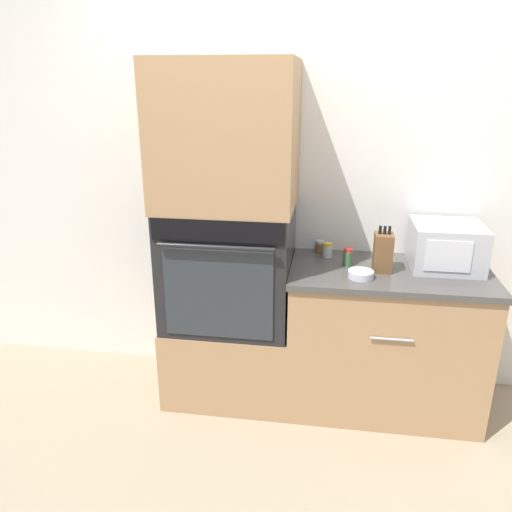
{
  "coord_description": "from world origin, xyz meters",
  "views": [
    {
      "loc": [
        0.2,
        -2.39,
        1.88
      ],
      "look_at": [
        -0.2,
        0.21,
        0.95
      ],
      "focal_mm": 35.0,
      "sensor_mm": 36.0,
      "label": 1
    }
  ],
  "objects_px": {
    "condiment_jar_near": "(327,250)",
    "wall_oven": "(229,265)",
    "knife_block": "(383,252)",
    "condiment_jar_mid": "(348,257)",
    "microwave": "(446,246)",
    "condiment_jar_far": "(320,247)",
    "bowl": "(361,274)"
  },
  "relations": [
    {
      "from": "microwave",
      "to": "condiment_jar_mid",
      "type": "bearing_deg",
      "value": -174.14
    },
    {
      "from": "wall_oven",
      "to": "condiment_jar_far",
      "type": "height_order",
      "value": "wall_oven"
    },
    {
      "from": "microwave",
      "to": "bowl",
      "type": "distance_m",
      "value": 0.54
    },
    {
      "from": "knife_block",
      "to": "condiment_jar_far",
      "type": "height_order",
      "value": "knife_block"
    },
    {
      "from": "condiment_jar_near",
      "to": "condiment_jar_mid",
      "type": "height_order",
      "value": "condiment_jar_mid"
    },
    {
      "from": "condiment_jar_near",
      "to": "condiment_jar_far",
      "type": "bearing_deg",
      "value": 119.78
    },
    {
      "from": "condiment_jar_near",
      "to": "wall_oven",
      "type": "bearing_deg",
      "value": -163.97
    },
    {
      "from": "wall_oven",
      "to": "condiment_jar_mid",
      "type": "height_order",
      "value": "wall_oven"
    },
    {
      "from": "wall_oven",
      "to": "microwave",
      "type": "distance_m",
      "value": 1.24
    },
    {
      "from": "condiment_jar_near",
      "to": "condiment_jar_mid",
      "type": "xyz_separation_m",
      "value": [
        0.12,
        -0.12,
        0.01
      ]
    },
    {
      "from": "microwave",
      "to": "condiment_jar_mid",
      "type": "relative_size",
      "value": 3.69
    },
    {
      "from": "knife_block",
      "to": "bowl",
      "type": "distance_m",
      "value": 0.2
    },
    {
      "from": "bowl",
      "to": "condiment_jar_far",
      "type": "bearing_deg",
      "value": 120.9
    },
    {
      "from": "microwave",
      "to": "condiment_jar_far",
      "type": "distance_m",
      "value": 0.73
    },
    {
      "from": "wall_oven",
      "to": "bowl",
      "type": "distance_m",
      "value": 0.77
    },
    {
      "from": "microwave",
      "to": "condiment_jar_mid",
      "type": "height_order",
      "value": "microwave"
    },
    {
      "from": "bowl",
      "to": "condiment_jar_mid",
      "type": "height_order",
      "value": "condiment_jar_mid"
    },
    {
      "from": "condiment_jar_near",
      "to": "condiment_jar_mid",
      "type": "distance_m",
      "value": 0.17
    },
    {
      "from": "wall_oven",
      "to": "condiment_jar_mid",
      "type": "xyz_separation_m",
      "value": [
        0.69,
        0.04,
        0.07
      ]
    },
    {
      "from": "wall_oven",
      "to": "condiment_jar_near",
      "type": "relative_size",
      "value": 8.16
    },
    {
      "from": "bowl",
      "to": "condiment_jar_near",
      "type": "height_order",
      "value": "condiment_jar_near"
    },
    {
      "from": "wall_oven",
      "to": "condiment_jar_near",
      "type": "bearing_deg",
      "value": 16.03
    },
    {
      "from": "bowl",
      "to": "condiment_jar_mid",
      "type": "xyz_separation_m",
      "value": [
        -0.07,
        0.18,
        0.03
      ]
    },
    {
      "from": "knife_block",
      "to": "condiment_jar_mid",
      "type": "bearing_deg",
      "value": 163.58
    },
    {
      "from": "condiment_jar_near",
      "to": "condiment_jar_far",
      "type": "xyz_separation_m",
      "value": [
        -0.05,
        0.08,
        -0.01
      ]
    },
    {
      "from": "condiment_jar_near",
      "to": "condiment_jar_mid",
      "type": "relative_size",
      "value": 0.86
    },
    {
      "from": "bowl",
      "to": "condiment_jar_far",
      "type": "xyz_separation_m",
      "value": [
        -0.23,
        0.39,
        0.02
      ]
    },
    {
      "from": "bowl",
      "to": "condiment_jar_mid",
      "type": "distance_m",
      "value": 0.2
    },
    {
      "from": "condiment_jar_mid",
      "to": "condiment_jar_far",
      "type": "relative_size",
      "value": 1.36
    },
    {
      "from": "wall_oven",
      "to": "condiment_jar_far",
      "type": "relative_size",
      "value": 9.6
    },
    {
      "from": "knife_block",
      "to": "condiment_jar_near",
      "type": "xyz_separation_m",
      "value": [
        -0.3,
        0.18,
        -0.06
      ]
    },
    {
      "from": "wall_oven",
      "to": "microwave",
      "type": "height_order",
      "value": "wall_oven"
    }
  ]
}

